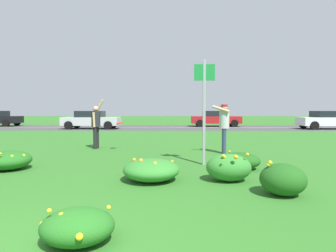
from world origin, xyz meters
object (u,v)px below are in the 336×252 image
(car_silver_center_left, at_px, (91,120))
(car_white_rightmost, at_px, (328,120))
(car_red_center_right, at_px, (215,118))
(person_thrower_dark_shirt, at_px, (96,123))
(person_catcher_red_cap_gray_shirt, at_px, (224,123))
(sign_post_near_path, at_px, (204,102))
(frisbee_red, at_px, (119,123))

(car_silver_center_left, xyz_separation_m, car_white_rightmost, (19.01, 0.00, 0.00))
(car_silver_center_left, relative_size, car_red_center_right, 1.00)
(person_thrower_dark_shirt, height_order, car_red_center_right, person_thrower_dark_shirt)
(car_red_center_right, bearing_deg, car_silver_center_left, -161.56)
(person_thrower_dark_shirt, xyz_separation_m, person_catcher_red_cap_gray_shirt, (4.77, -1.09, 0.03))
(sign_post_near_path, bearing_deg, person_catcher_red_cap_gray_shirt, 65.50)
(person_catcher_red_cap_gray_shirt, distance_m, car_red_center_right, 16.24)
(sign_post_near_path, bearing_deg, person_thrower_dark_shirt, 141.20)
(person_thrower_dark_shirt, distance_m, car_silver_center_left, 12.04)
(sign_post_near_path, relative_size, car_white_rightmost, 0.64)
(sign_post_near_path, relative_size, frisbee_red, 10.67)
(frisbee_red, xyz_separation_m, car_silver_center_left, (-4.66, 11.97, -0.28))
(person_thrower_dark_shirt, bearing_deg, car_silver_center_left, 107.64)
(person_thrower_dark_shirt, relative_size, car_white_rightmost, 0.43)
(sign_post_near_path, xyz_separation_m, car_silver_center_left, (-7.50, 14.57, -0.99))
(frisbee_red, bearing_deg, car_silver_center_left, 111.28)
(person_thrower_dark_shirt, xyz_separation_m, car_silver_center_left, (-3.65, 11.47, -0.27))
(person_thrower_dark_shirt, bearing_deg, car_red_center_right, 65.17)
(frisbee_red, height_order, car_white_rightmost, car_white_rightmost)
(sign_post_near_path, distance_m, person_thrower_dark_shirt, 5.00)
(person_thrower_dark_shirt, distance_m, car_white_rightmost, 19.17)
(sign_post_near_path, height_order, car_silver_center_left, sign_post_near_path)
(frisbee_red, distance_m, car_silver_center_left, 12.85)
(car_red_center_right, bearing_deg, person_catcher_red_cap_gray_shirt, -97.68)
(car_red_center_right, distance_m, car_white_rightmost, 9.13)
(person_thrower_dark_shirt, relative_size, car_red_center_right, 0.43)
(person_thrower_dark_shirt, relative_size, frisbee_red, 7.19)
(frisbee_red, xyz_separation_m, car_red_center_right, (5.93, 15.50, -0.28))
(person_thrower_dark_shirt, bearing_deg, person_catcher_red_cap_gray_shirt, -12.84)
(sign_post_near_path, bearing_deg, car_silver_center_left, 117.25)
(person_catcher_red_cap_gray_shirt, xyz_separation_m, car_red_center_right, (2.17, 16.09, -0.30))
(car_silver_center_left, bearing_deg, sign_post_near_path, -62.75)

